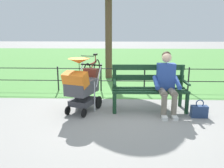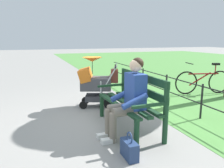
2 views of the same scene
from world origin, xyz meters
name	(u,v)px [view 1 (image 1 of 2)]	position (x,y,z in m)	size (l,w,h in m)	color
ground_plane	(123,110)	(0.00, 0.00, 0.00)	(60.00, 60.00, 0.00)	gray
grass_lawn	(121,59)	(0.00, -8.80, 0.00)	(40.00, 16.00, 0.01)	#518E42
park_bench	(149,86)	(-0.56, -0.12, 0.53)	(1.62, 0.65, 0.96)	#193D23
person_on_bench	(167,81)	(-0.89, 0.11, 0.68)	(0.54, 0.74, 1.28)	slate
stroller	(82,85)	(0.87, 0.14, 0.59)	(0.76, 0.99, 1.15)	black
handbag	(199,111)	(-1.51, 0.37, 0.13)	(0.32, 0.14, 0.37)	navy
park_fence	(140,77)	(-0.50, -1.57, 0.42)	(8.62, 0.04, 0.70)	black
bicycle	(92,69)	(1.04, -3.08, 0.36)	(0.52, 1.63, 0.89)	black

